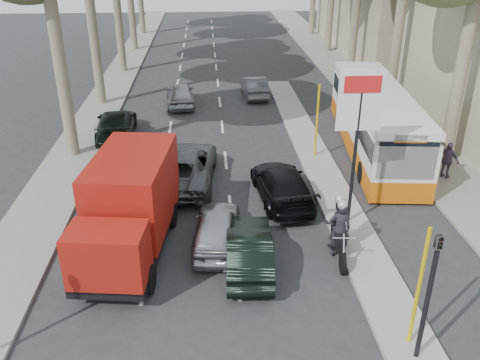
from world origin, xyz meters
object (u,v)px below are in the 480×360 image
Objects in this scene: red_truck at (130,205)px; city_bus at (375,119)px; dark_hatchback at (249,248)px; motorcycle at (339,227)px; silver_hatchback at (217,228)px.

red_truck reaches higher than city_bus.
city_bus is at bearing -123.32° from dark_hatchback.
city_bus is at bearing 70.83° from motorcycle.
red_truck is 2.49× the size of motorcycle.
motorcycle is at bearing -166.08° from dark_hatchback.
motorcycle is (2.92, 0.56, 0.30)m from dark_hatchback.
red_truck reaches higher than silver_hatchback.
city_bus is (6.70, 9.11, 0.93)m from dark_hatchback.
dark_hatchback is 4.04m from red_truck.
city_bus reaches higher than silver_hatchback.
silver_hatchback is 3.97m from motorcycle.
dark_hatchback is 11.35m from city_bus.
city_bus reaches higher than dark_hatchback.
red_truck is (-3.72, 1.18, 1.01)m from dark_hatchback.
city_bus is (10.42, 7.93, -0.08)m from red_truck.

